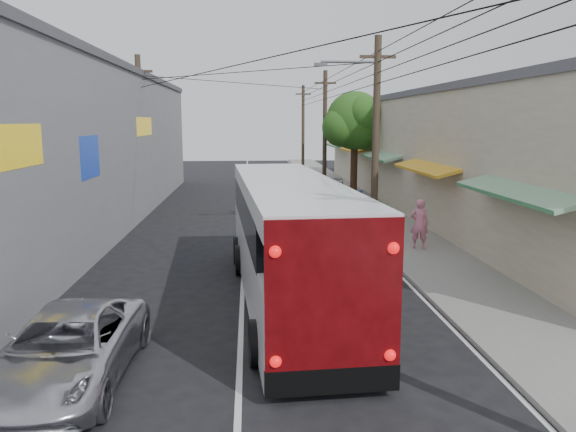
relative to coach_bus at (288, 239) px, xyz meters
name	(u,v)px	position (x,y,z in m)	size (l,w,h in m)	color
ground	(238,404)	(-1.24, -5.61, -1.69)	(120.00, 120.00, 0.00)	black
sidewalk	(368,211)	(5.26, 14.39, -1.63)	(3.00, 80.00, 0.12)	slate
building_right	(441,150)	(9.75, 16.39, 1.46)	(7.09, 40.00, 6.25)	#C1B799
building_left	(61,145)	(-9.74, 12.39, 1.96)	(7.20, 36.00, 7.25)	gray
utility_poles	(305,134)	(1.89, 14.72, 2.44)	(11.80, 45.28, 8.00)	#473828
street_tree	(356,123)	(5.63, 20.41, 2.98)	(4.40, 4.00, 6.60)	#3F2B19
coach_bus	(288,239)	(0.00, 0.00, 0.00)	(3.18, 11.45, 3.26)	white
jeepney	(67,349)	(-4.36, -4.61, -1.03)	(2.20, 4.77, 1.32)	silver
parked_suv	(330,202)	(2.83, 11.93, -0.78)	(2.55, 6.28, 1.82)	#A7A8B0
parked_car_mid	(321,197)	(2.76, 14.75, -0.91)	(1.85, 4.59, 1.56)	#232328
parked_car_far	(305,185)	(2.56, 21.39, -0.98)	(1.50, 4.31, 1.42)	black
pedestrian_near	(419,224)	(5.21, 5.38, -0.65)	(0.67, 0.44, 1.83)	#D3708D
pedestrian_far	(359,204)	(4.16, 11.43, -0.81)	(0.73, 0.57, 1.51)	#8499C0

